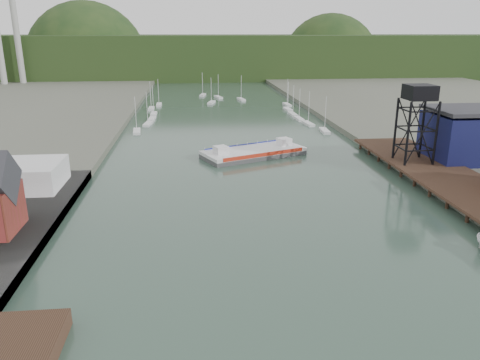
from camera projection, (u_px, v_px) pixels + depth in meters
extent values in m
cube|color=black|center=(453.00, 180.00, 87.22)|extent=(14.00, 70.00, 0.50)
cylinder|color=black|center=(422.00, 187.00, 86.97)|extent=(0.60, 0.60, 2.20)
cube|color=silver|center=(10.00, 176.00, 83.50)|extent=(18.00, 12.00, 4.50)
cylinder|color=black|center=(408.00, 134.00, 94.16)|extent=(0.50, 0.50, 13.00)
cylinder|color=black|center=(436.00, 134.00, 94.75)|extent=(0.50, 0.50, 13.00)
cylinder|color=black|center=(396.00, 128.00, 99.85)|extent=(0.50, 0.50, 13.00)
cylinder|color=black|center=(422.00, 128.00, 100.43)|extent=(0.50, 0.50, 13.00)
cube|color=black|center=(420.00, 92.00, 94.87)|extent=(5.50, 5.50, 3.00)
cube|color=#0D103C|center=(476.00, 137.00, 101.28)|extent=(20.00, 14.00, 10.00)
cube|color=silver|center=(137.00, 132.00, 137.23)|extent=(2.67, 7.65, 0.90)
cube|color=silver|center=(148.00, 124.00, 148.27)|extent=(2.81, 7.67, 0.90)
cube|color=silver|center=(152.00, 119.00, 156.72)|extent=(2.35, 7.59, 0.90)
cube|color=silver|center=(154.00, 114.00, 166.11)|extent=(2.01, 7.50, 0.90)
cube|color=silver|center=(151.00, 109.00, 177.54)|extent=(2.00, 7.50, 0.90)
cube|color=silver|center=(159.00, 105.00, 187.09)|extent=(2.16, 7.54, 0.90)
cube|color=silver|center=(325.00, 131.00, 137.99)|extent=(2.53, 7.62, 0.90)
cube|color=silver|center=(308.00, 124.00, 148.66)|extent=(2.76, 7.67, 0.90)
cube|color=silver|center=(299.00, 119.00, 156.88)|extent=(2.22, 7.56, 0.90)
cube|color=silver|center=(293.00, 114.00, 165.39)|extent=(2.18, 7.54, 0.90)
cube|color=silver|center=(288.00, 109.00, 175.94)|extent=(2.46, 7.61, 0.90)
cube|color=silver|center=(287.00, 105.00, 187.15)|extent=(2.48, 7.61, 0.90)
cube|color=silver|center=(211.00, 103.00, 192.78)|extent=(3.78, 7.76, 0.90)
cube|color=silver|center=(241.00, 99.00, 201.64)|extent=(3.31, 7.74, 0.90)
cube|color=silver|center=(218.00, 97.00, 208.31)|extent=(3.76, 7.76, 0.90)
cube|color=silver|center=(203.00, 95.00, 215.24)|extent=(3.40, 7.74, 0.90)
cylinder|color=#A1A19C|center=(16.00, 28.00, 245.24)|extent=(3.20, 3.20, 60.00)
cube|color=#193115|center=(207.00, 56.00, 322.23)|extent=(500.00, 120.00, 28.00)
sphere|color=#193115|center=(88.00, 63.00, 315.66)|extent=(80.00, 80.00, 80.00)
sphere|color=#193115|center=(329.00, 63.00, 342.28)|extent=(70.00, 70.00, 70.00)
cube|color=#434446|center=(254.00, 154.00, 111.33)|extent=(25.99, 18.36, 0.97)
cube|color=silver|center=(254.00, 151.00, 111.07)|extent=(25.99, 18.36, 0.77)
cube|color=red|center=(264.00, 154.00, 106.95)|extent=(19.59, 8.48, 0.87)
cube|color=navy|center=(244.00, 146.00, 115.07)|extent=(19.59, 8.48, 0.87)
cube|color=silver|center=(221.00, 150.00, 106.70)|extent=(3.80, 3.80, 1.93)
cube|color=silver|center=(284.00, 142.00, 114.73)|extent=(3.80, 3.80, 1.93)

